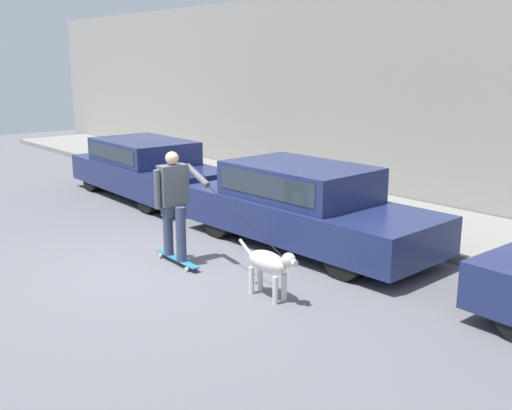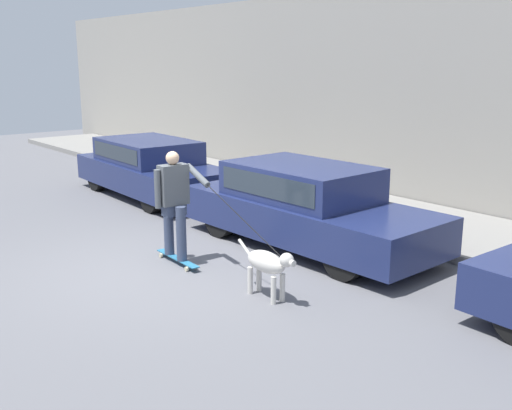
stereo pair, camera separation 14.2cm
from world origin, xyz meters
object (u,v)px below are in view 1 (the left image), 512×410
Objects in this scene: parked_car_0 at (147,168)px; fire_hydrant at (122,163)px; parked_car_1 at (305,207)px; dog at (269,264)px; skateboarder at (174,201)px.

fire_hydrant is (-2.60, 0.78, -0.29)m from parked_car_0.
parked_car_1 is 2.33m from dog.
fire_hydrant is at bearing 165.42° from parked_car_0.
parked_car_1 is 7.54m from fire_hydrant.
skateboarder reaches higher than fire_hydrant.
fire_hydrant is (-6.85, 2.87, -0.62)m from skateboarder.
skateboarder is 4.38× the size of fire_hydrant.
skateboarder is 7.45m from fire_hydrant.
skateboarder reaches higher than parked_car_1.
dog is at bearing 7.33° from skateboarder.
parked_car_0 reaches higher than fire_hydrant.
parked_car_0 is at bearing 162.60° from dog.
parked_car_0 is 4.08× the size of dog.
dog reaches higher than fire_hydrant.
skateboarder is (-0.64, -2.08, 0.31)m from parked_car_1.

